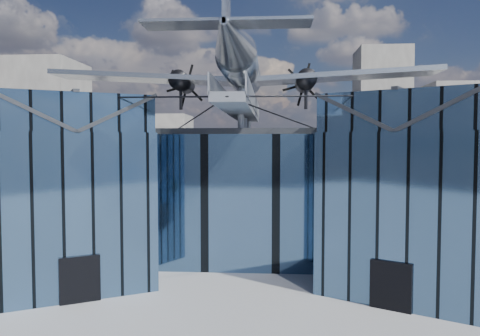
{
  "coord_description": "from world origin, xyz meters",
  "views": [
    {
      "loc": [
        2.18,
        -29.43,
        8.85
      ],
      "look_at": [
        0.0,
        2.0,
        7.2
      ],
      "focal_mm": 35.0,
      "sensor_mm": 36.0,
      "label": 1
    }
  ],
  "objects": [
    {
      "name": "bg_towers",
      "position": [
        1.45,
        50.49,
        10.01
      ],
      "size": [
        77.0,
        24.5,
        26.0
      ],
      "color": "gray",
      "rests_on": "ground"
    },
    {
      "name": "museum",
      "position": [
        0.0,
        5.82,
        5.54
      ],
      "size": [
        32.88,
        24.5,
        17.6
      ],
      "color": "#416084",
      "rests_on": "ground"
    },
    {
      "name": "ground_plane",
      "position": [
        0.0,
        0.0,
        0.0
      ],
      "size": [
        120.0,
        120.0,
        0.0
      ],
      "primitive_type": "plane",
      "color": "gray"
    }
  ]
}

